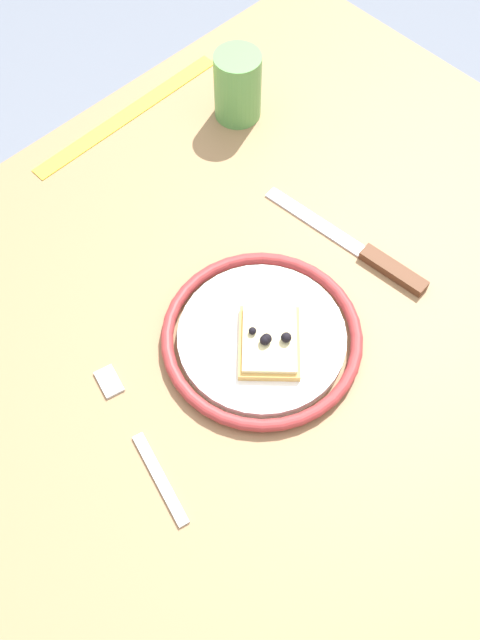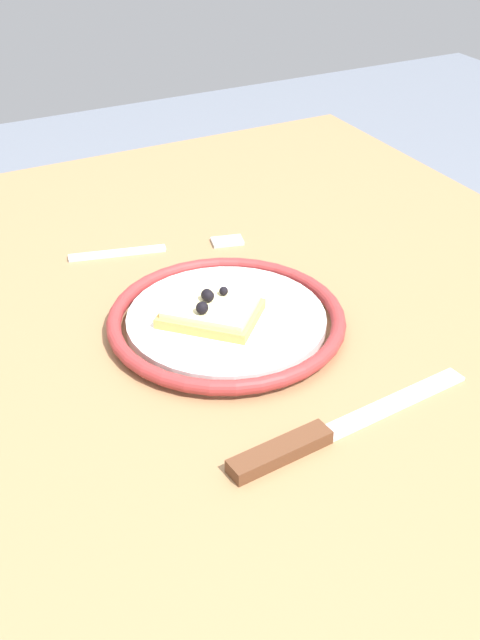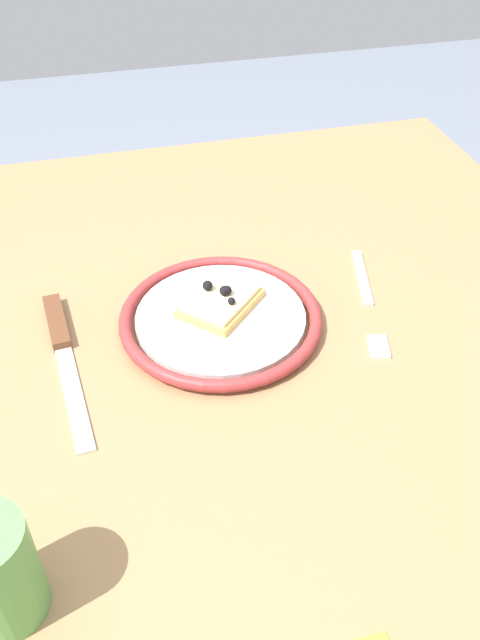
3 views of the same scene
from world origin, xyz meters
The scene contains 8 objects.
ground_plane centered at (0.00, 0.00, 0.00)m, with size 6.00×6.00×0.00m, color slate.
dining_table centered at (0.00, 0.00, 0.67)m, with size 1.02×0.91×0.77m.
plate centered at (-0.02, 0.01, 0.78)m, with size 0.23×0.23×0.02m.
pizza_slice_near centered at (-0.02, 0.00, 0.80)m, with size 0.11×0.11×0.03m.
knife centered at (0.16, 0.00, 0.78)m, with size 0.04×0.24×0.01m.
fork centered at (-0.20, 0.02, 0.78)m, with size 0.07×0.20×0.00m.
cup centered at (0.21, 0.30, 0.82)m, with size 0.06×0.06×0.10m, color #599E4C.
measuring_tape centered at (0.10, 0.40, 0.77)m, with size 0.32×0.02×0.00m, color yellow.
Camera 1 is at (-0.31, -0.24, 1.50)m, focal length 39.62 mm.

